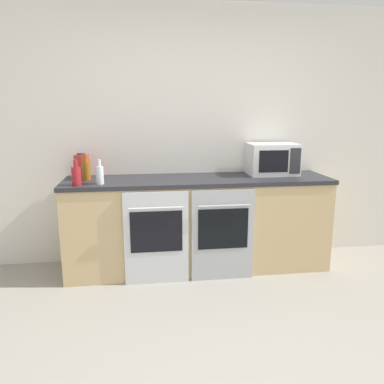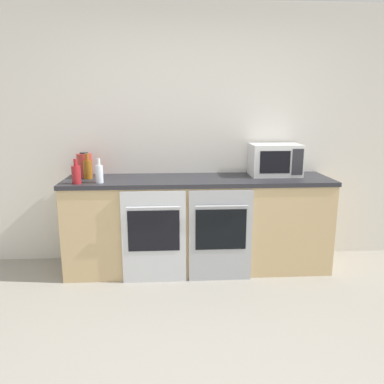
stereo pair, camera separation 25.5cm
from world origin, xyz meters
The scene contains 10 objects.
ground_plane centered at (0.00, 0.00, 0.00)m, with size 16.00×16.00×0.00m, color gray.
wall_back centered at (0.00, 2.01, 1.30)m, with size 10.00×0.06×2.60m.
counter_back centered at (0.00, 1.67, 0.46)m, with size 2.57×0.63×0.92m.
oven_left centered at (-0.43, 1.35, 0.44)m, with size 0.58×0.06×0.86m.
oven_right centered at (0.18, 1.35, 0.44)m, with size 0.58×0.06×0.86m.
microwave centered at (0.78, 1.78, 1.08)m, with size 0.49×0.33×0.32m.
bottle_red centered at (-1.11, 1.46, 1.01)m, with size 0.08×0.08×0.23m.
bottle_amber centered at (-1.06, 1.71, 1.01)m, with size 0.08×0.08×0.24m.
bottle_clear centered at (-0.92, 1.50, 1.01)m, with size 0.07×0.07×0.22m.
kettle centered at (-1.12, 1.84, 1.03)m, with size 0.15×0.15×0.24m.
Camera 2 is at (-0.29, -1.89, 1.58)m, focal length 35.00 mm.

